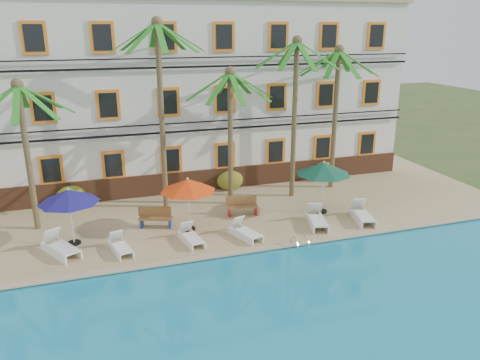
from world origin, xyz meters
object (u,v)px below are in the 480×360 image
object	(u,v)px
palm_e	(336,98)
lounger_b	(120,246)
pool_ladder	(300,245)
palm_c	(230,117)
umbrella_blue	(69,196)
lounger_d	(245,231)
bench_left	(156,217)
umbrella_green	(323,169)
bench_right	(242,205)
lounger_c	(191,237)
lounger_a	(60,247)
palm_d	(295,97)
lounger_f	(362,214)
umbrella_red	(188,185)
palm_b	(160,92)
lounger_e	(317,219)
palm_a	(24,134)

from	to	relation	value
palm_e	lounger_b	xyz separation A→B (m)	(-12.03, -4.65, -4.77)
palm_e	pool_ladder	xyz separation A→B (m)	(-4.84, -6.32, -5.02)
palm_c	umbrella_blue	bearing A→B (deg)	-161.59
lounger_b	lounger_d	xyz separation A→B (m)	(5.24, -0.22, 0.01)
bench_left	palm_c	bearing A→B (deg)	23.96
umbrella_green	lounger_b	bearing A→B (deg)	-172.00
umbrella_blue	bench_right	world-z (taller)	umbrella_blue
umbrella_blue	lounger_c	xyz separation A→B (m)	(4.70, -1.39, -1.85)
umbrella_blue	lounger_a	size ratio (longest dim) A/B	1.17
palm_d	bench_right	xyz separation A→B (m)	(-3.37, -1.74, -4.83)
lounger_f	bench_right	size ratio (longest dim) A/B	1.34
umbrella_red	lounger_c	size ratio (longest dim) A/B	1.37
umbrella_red	pool_ladder	bearing A→B (deg)	-36.11
umbrella_blue	bench_left	xyz separation A→B (m)	(3.55, 0.73, -1.64)
lounger_c	palm_b	bearing A→B (deg)	94.03
lounger_f	bench_left	xyz separation A→B (m)	(-9.31, 2.26, 0.17)
lounger_d	pool_ladder	distance (m)	2.44
palm_b	palm_c	size ratio (longest dim) A/B	1.32
umbrella_green	lounger_d	world-z (taller)	umbrella_green
palm_e	umbrella_green	size ratio (longest dim) A/B	2.99
umbrella_red	bench_left	size ratio (longest dim) A/B	1.56
palm_d	umbrella_red	size ratio (longest dim) A/B	3.38
umbrella_green	pool_ladder	xyz separation A→B (m)	(-2.54, -3.03, -2.23)
lounger_b	lounger_e	bearing A→B (deg)	-0.04
palm_b	umbrella_red	world-z (taller)	palm_b
palm_d	palm_e	distance (m)	2.81
lounger_c	umbrella_red	bearing A→B (deg)	80.87
palm_a	lounger_c	distance (m)	8.31
umbrella_blue	pool_ladder	size ratio (longest dim) A/B	3.33
palm_e	lounger_d	world-z (taller)	palm_e
lounger_f	bench_right	bearing A→B (deg)	154.79
palm_c	bench_right	size ratio (longest dim) A/B	4.43
lounger_a	bench_left	bearing A→B (deg)	20.56
palm_b	palm_c	distance (m)	3.54
lounger_b	lounger_f	bearing A→B (deg)	-0.83
lounger_c	lounger_d	world-z (taller)	lounger_d
palm_a	pool_ladder	world-z (taller)	palm_a
umbrella_blue	palm_e	bearing A→B (deg)	13.35
lounger_b	bench_left	distance (m)	2.74
lounger_a	palm_a	bearing A→B (deg)	110.10
lounger_a	lounger_c	xyz separation A→B (m)	(5.20, -0.60, -0.05)
palm_b	pool_ladder	world-z (taller)	palm_b
lounger_f	lounger_e	bearing A→B (deg)	176.16
lounger_a	pool_ladder	xyz separation A→B (m)	(9.48, -2.24, -0.31)
palm_b	lounger_c	world-z (taller)	palm_b
lounger_b	bench_left	bearing A→B (deg)	50.11
lounger_b	palm_d	bearing A→B (deg)	23.22
palm_a	palm_e	size ratio (longest dim) A/B	0.86
palm_b	bench_right	size ratio (longest dim) A/B	5.86
umbrella_blue	palm_c	bearing A→B (deg)	18.41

